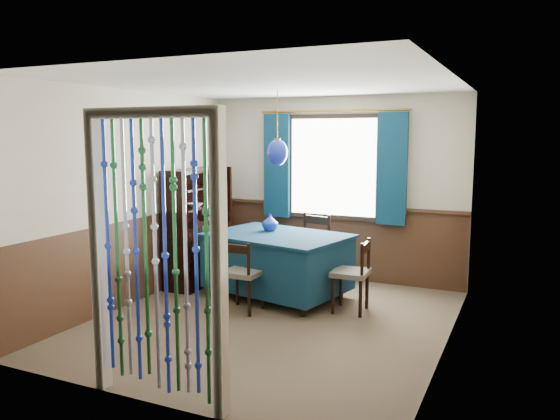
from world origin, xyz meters
The scene contains 22 objects.
floor centered at (0.00, 0.00, 0.00)m, with size 4.00×4.00×0.00m, color brown.
ceiling centered at (0.00, 0.00, 2.50)m, with size 4.00×4.00×0.00m, color silver.
wall_back centered at (0.00, 2.00, 1.25)m, with size 3.60×3.60×0.00m, color beige.
wall_front centered at (0.00, -2.00, 1.25)m, with size 3.60×3.60×0.00m, color beige.
wall_left centered at (-1.80, 0.00, 1.25)m, with size 4.00×4.00×0.00m, color beige.
wall_right centered at (1.80, 0.00, 1.25)m, with size 4.00×4.00×0.00m, color beige.
wainscot_back centered at (0.00, 1.99, 0.50)m, with size 3.60×3.60×0.00m, color #422919.
wainscot_front centered at (0.00, -1.99, 0.50)m, with size 3.60×3.60×0.00m, color #422919.
wainscot_left centered at (-1.79, 0.00, 0.50)m, with size 4.00×4.00×0.00m, color #422919.
wainscot_right centered at (1.79, 0.00, 0.50)m, with size 4.00×4.00×0.00m, color #422919.
window centered at (0.00, 1.95, 1.55)m, with size 1.32×0.12×1.42m, color black.
doorway centered at (0.00, -1.94, 1.05)m, with size 1.16×0.12×2.18m, color silver, non-canonical shape.
dining_table centered at (-0.31, 0.83, 0.45)m, with size 1.83×1.44×0.79m.
chair_near centered at (-0.44, 0.16, 0.44)m, with size 0.41×0.39×0.82m.
chair_far centered at (-0.17, 1.54, 0.50)m, with size 0.54×0.52×0.94m.
chair_left centered at (-1.31, 1.00, 0.47)m, with size 0.56×0.57×0.87m.
chair_right centered at (0.69, 0.68, 0.44)m, with size 0.41×0.43×0.83m.
sideboard centered at (-1.58, 1.01, 0.55)m, with size 0.46×1.20×1.54m.
pendant_lamp centered at (-0.31, 0.83, 1.78)m, with size 0.25×0.25×0.88m.
vase_table centered at (-0.50, 1.00, 0.89)m, with size 0.19×0.19×0.20m, color #172A9F.
bowl_shelf centered at (-1.52, 0.85, 1.08)m, with size 0.21×0.21×0.05m, color beige.
vase_sideboard centered at (-1.52, 1.25, 0.86)m, with size 0.16×0.16×0.17m, color beige.
Camera 1 is at (2.45, -5.08, 1.98)m, focal length 35.00 mm.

